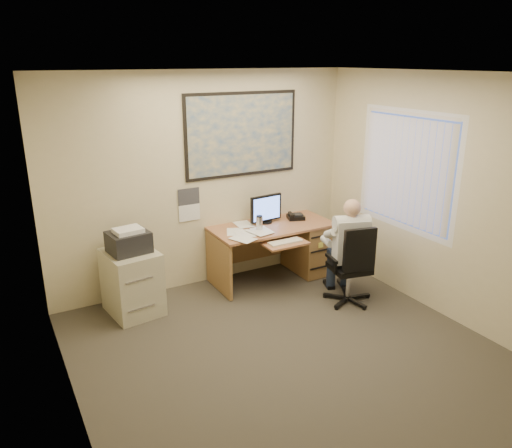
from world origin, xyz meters
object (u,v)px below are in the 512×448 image
office_chair (352,280)px  person (349,251)px  desk (292,243)px  filing_cabinet (132,277)px

office_chair → person: bearing=109.0°
person → desk: bearing=116.9°
desk → filing_cabinet: 2.22m
filing_cabinet → office_chair: (2.36, -1.04, -0.15)m
office_chair → desk: bearing=109.4°
person → filing_cabinet: bearing=176.9°
desk → filing_cabinet: (-2.22, -0.04, 0.00)m
office_chair → person: 0.36m
desk → person: (0.13, -1.01, 0.20)m
desk → filing_cabinet: bearing=-178.9°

